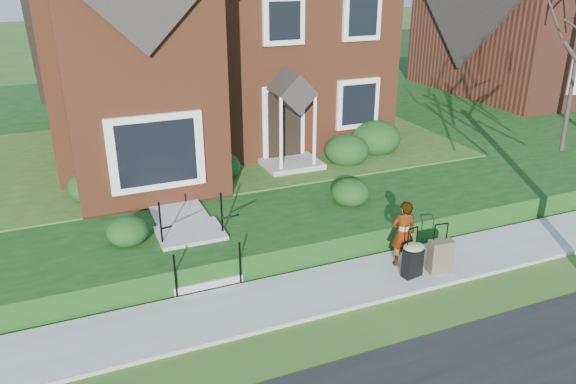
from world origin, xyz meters
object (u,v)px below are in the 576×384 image
suitcase_olive (440,256)px  front_steps (196,249)px  woman (403,234)px  suitcase_black (413,258)px

suitcase_olive → front_steps: bearing=161.3°
woman → front_steps: bearing=-11.1°
front_steps → suitcase_olive: front_steps is taller
front_steps → suitcase_olive: bearing=-25.3°
front_steps → suitcase_black: (3.97, -2.12, 0.03)m
front_steps → woman: size_ratio=1.38×
front_steps → suitcase_olive: 5.10m
woman → suitcase_olive: woman is taller
woman → suitcase_black: bearing=93.8°
suitcase_black → front_steps: bearing=142.4°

